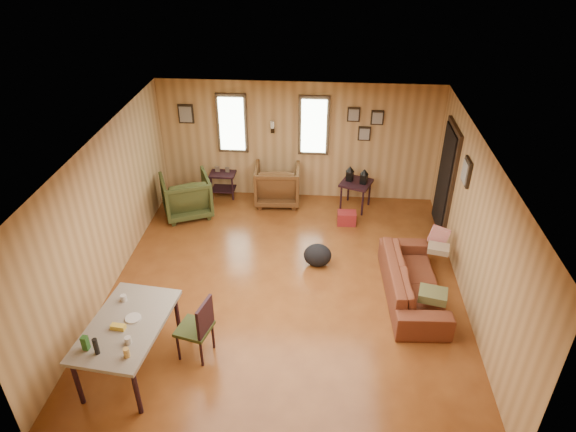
# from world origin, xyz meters

# --- Properties ---
(room) EXTENTS (5.54, 6.04, 2.44)m
(room) POSITION_xyz_m (0.17, 0.27, 1.21)
(room) COLOR brown
(room) RESTS_ON ground
(sofa) EXTENTS (0.69, 2.05, 0.79)m
(sofa) POSITION_xyz_m (1.96, -0.12, 0.40)
(sofa) COLOR #602D1B
(sofa) RESTS_ON ground
(recliner_brown) EXTENTS (0.91, 0.86, 0.90)m
(recliner_brown) POSITION_xyz_m (-0.39, 2.69, 0.45)
(recliner_brown) COLOR #523318
(recliner_brown) RESTS_ON ground
(recliner_green) EXTENTS (1.13, 1.10, 0.90)m
(recliner_green) POSITION_xyz_m (-2.10, 2.06, 0.45)
(recliner_green) COLOR #353D1C
(recliner_green) RESTS_ON ground
(end_table) EXTENTS (0.52, 0.48, 0.66)m
(end_table) POSITION_xyz_m (-1.53, 2.86, 0.37)
(end_table) COLOR black
(end_table) RESTS_ON ground
(side_table) EXTENTS (0.71, 0.71, 0.89)m
(side_table) POSITION_xyz_m (1.17, 2.56, 0.60)
(side_table) COLOR black
(side_table) RESTS_ON ground
(cooler) EXTENTS (0.35, 0.25, 0.25)m
(cooler) POSITION_xyz_m (1.00, 1.93, 0.12)
(cooler) COLOR maroon
(cooler) RESTS_ON ground
(backpack) EXTENTS (0.52, 0.43, 0.40)m
(backpack) POSITION_xyz_m (0.48, 0.57, 0.20)
(backpack) COLOR black
(backpack) RESTS_ON ground
(sofa_pillows) EXTENTS (0.72, 1.71, 0.35)m
(sofa_pillows) POSITION_xyz_m (2.29, 0.00, 0.50)
(sofa_pillows) COLOR #4D502C
(sofa_pillows) RESTS_ON sofa
(dining_table) EXTENTS (1.05, 1.58, 0.98)m
(dining_table) POSITION_xyz_m (-1.85, -1.86, 0.69)
(dining_table) COLOR gray
(dining_table) RESTS_ON ground
(dining_chair) EXTENTS (0.51, 0.51, 0.93)m
(dining_chair) POSITION_xyz_m (-1.01, -1.57, 0.52)
(dining_chair) COLOR #353D1C
(dining_chair) RESTS_ON ground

